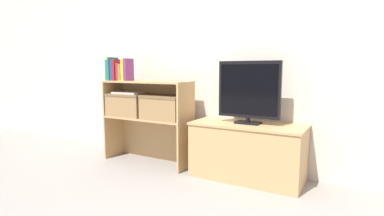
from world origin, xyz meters
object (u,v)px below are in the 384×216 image
(book_mustard, at_px, (126,70))
(book_plum, at_px, (129,70))
(book_forest, at_px, (113,69))
(storage_basket_right, at_px, (164,106))
(book_teal, at_px, (111,70))
(book_crimson, at_px, (121,72))
(tv_stand, at_px, (247,151))
(laptop, at_px, (129,93))
(book_olive, at_px, (123,72))
(tv, at_px, (249,91))
(book_maroon, at_px, (118,70))
(book_navy, at_px, (115,70))
(storage_basket_left, at_px, (129,104))

(book_mustard, bearing_deg, book_plum, 0.00)
(book_forest, bearing_deg, storage_basket_right, 3.72)
(book_teal, relative_size, book_crimson, 1.20)
(tv_stand, relative_size, laptop, 3.10)
(book_mustard, bearing_deg, book_crimson, 180.00)
(book_teal, relative_size, book_olive, 1.27)
(book_forest, distance_m, book_olive, 0.15)
(tv_stand, relative_size, book_crimson, 5.44)
(tv_stand, distance_m, book_plum, 1.49)
(tv, height_order, book_olive, tv)
(tv_stand, distance_m, book_teal, 1.72)
(book_forest, bearing_deg, book_crimson, 0.00)
(book_maroon, height_order, book_mustard, book_maroon)
(book_crimson, distance_m, laptop, 0.24)
(book_plum, distance_m, storage_basket_right, 0.57)
(book_navy, xyz_separation_m, storage_basket_right, (0.62, 0.04, -0.37))
(tv_stand, bearing_deg, tv, -90.00)
(tv, relative_size, book_forest, 2.26)
(tv_stand, bearing_deg, book_olive, -175.01)
(tv, bearing_deg, book_crimson, -175.21)
(storage_basket_left, bearing_deg, book_teal, -168.63)
(storage_basket_right, bearing_deg, storage_basket_left, 180.00)
(book_olive, distance_m, book_plum, 0.08)
(book_olive, bearing_deg, laptop, 52.01)
(book_crimson, bearing_deg, storage_basket_left, 30.95)
(tv, distance_m, book_olive, 1.39)
(book_navy, distance_m, book_crimson, 0.08)
(book_mustard, height_order, storage_basket_left, book_mustard)
(book_mustard, bearing_deg, laptop, 96.67)
(book_olive, relative_size, book_mustard, 0.80)
(book_olive, distance_m, storage_basket_left, 0.35)
(book_navy, bearing_deg, tv_stand, 4.61)
(book_crimson, height_order, book_olive, book_crimson)
(tv_stand, height_order, book_maroon, book_maroon)
(tv_stand, height_order, book_olive, book_olive)
(book_mustard, xyz_separation_m, storage_basket_left, (-0.00, 0.04, -0.37))
(book_navy, distance_m, laptop, 0.29)
(tv, distance_m, storage_basket_right, 0.89)
(book_olive, bearing_deg, tv, 4.92)
(book_teal, height_order, laptop, book_teal)
(book_teal, height_order, book_olive, book_teal)
(book_navy, xyz_separation_m, book_maroon, (0.04, 0.00, -0.00))
(book_maroon, bearing_deg, storage_basket_left, 21.18)
(book_mustard, relative_size, storage_basket_left, 0.49)
(book_teal, relative_size, laptop, 0.69)
(book_navy, bearing_deg, book_mustard, 0.00)
(book_mustard, xyz_separation_m, storage_basket_right, (0.47, 0.04, -0.37))
(book_maroon, height_order, storage_basket_left, book_maroon)
(tv, height_order, storage_basket_right, tv)
(tv_stand, relative_size, book_mustard, 4.58)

